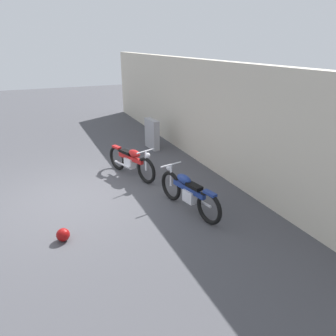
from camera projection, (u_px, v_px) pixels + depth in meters
ground_plane at (74, 200)px, 7.16m from camera, size 40.00×40.00×0.00m
building_wall at (225, 121)px, 8.10m from camera, size 18.00×0.30×2.91m
stone_marker at (152, 134)px, 10.48m from camera, size 0.76×0.25×0.98m
helmet at (63, 235)px, 5.65m from camera, size 0.24×0.24×0.24m
motorcycle_blue at (188, 192)px, 6.57m from camera, size 1.91×0.65×0.87m
motorcycle_red at (131, 161)px, 8.28m from camera, size 1.86×0.83×0.87m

